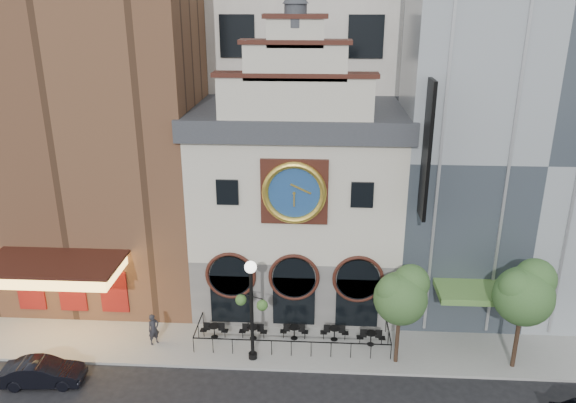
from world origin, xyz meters
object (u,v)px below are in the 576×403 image
(pedestrian, at_px, (154,329))
(tree_left, at_px, (402,294))
(bistro_0, at_px, (214,330))
(tree_right, at_px, (525,291))
(bistro_1, at_px, (253,331))
(bistro_4, at_px, (371,337))
(bistro_3, at_px, (334,333))
(car_left, at_px, (43,373))
(lamppost, at_px, (251,300))
(bistro_2, at_px, (294,331))

(pedestrian, height_order, tree_left, tree_left)
(bistro_0, relative_size, tree_right, 0.26)
(bistro_1, xyz_separation_m, bistro_4, (6.57, -0.22, 0.00))
(bistro_3, xyz_separation_m, car_left, (-14.62, -4.50, 0.05))
(bistro_0, distance_m, bistro_1, 2.21)
(bistro_4, distance_m, tree_right, 8.42)
(lamppost, bearing_deg, car_left, -144.10)
(pedestrian, bearing_deg, car_left, 171.91)
(car_left, bearing_deg, bistro_2, -75.13)
(bistro_4, distance_m, tree_left, 4.02)
(bistro_0, bearing_deg, lamppost, -37.07)
(tree_left, height_order, tree_right, tree_right)
(bistro_4, distance_m, pedestrian, 12.02)
(bistro_1, xyz_separation_m, lamppost, (0.19, -1.84, 3.08))
(bistro_4, relative_size, tree_left, 0.29)
(bistro_3, distance_m, tree_left, 5.13)
(car_left, bearing_deg, lamppost, -81.23)
(bistro_1, relative_size, bistro_4, 1.00)
(bistro_3, bearing_deg, lamppost, -155.62)
(bistro_3, relative_size, car_left, 0.39)
(bistro_0, bearing_deg, pedestrian, -166.32)
(bistro_1, bearing_deg, tree_right, -6.79)
(bistro_3, distance_m, car_left, 15.30)
(bistro_0, bearing_deg, bistro_2, 1.82)
(bistro_4, xyz_separation_m, pedestrian, (-12.00, -0.59, 0.44))
(car_left, height_order, tree_left, tree_left)
(bistro_1, distance_m, car_left, 10.96)
(bistro_1, distance_m, pedestrian, 5.50)
(bistro_2, height_order, tree_left, tree_left)
(bistro_1, distance_m, bistro_2, 2.31)
(bistro_0, xyz_separation_m, pedestrian, (-3.22, -0.78, 0.44))
(bistro_4, bearing_deg, tree_left, -47.98)
(tree_right, bearing_deg, bistro_0, 174.21)
(bistro_4, bearing_deg, pedestrian, -177.19)
(bistro_3, distance_m, tree_right, 10.27)
(bistro_3, bearing_deg, car_left, -162.88)
(bistro_0, bearing_deg, tree_left, -9.00)
(lamppost, bearing_deg, bistro_3, 46.45)
(bistro_0, distance_m, bistro_2, 4.52)
(pedestrian, bearing_deg, bistro_4, -42.80)
(bistro_4, bearing_deg, tree_right, -11.12)
(bistro_2, distance_m, tree_right, 12.35)
(bistro_0, distance_m, lamppost, 4.31)
(bistro_1, relative_size, car_left, 0.39)
(bistro_1, height_order, car_left, car_left)
(bistro_1, relative_size, tree_left, 0.29)
(tree_left, relative_size, tree_right, 0.92)
(bistro_1, bearing_deg, bistro_4, -1.89)
(car_left, distance_m, lamppost, 10.98)
(bistro_4, distance_m, lamppost, 7.27)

